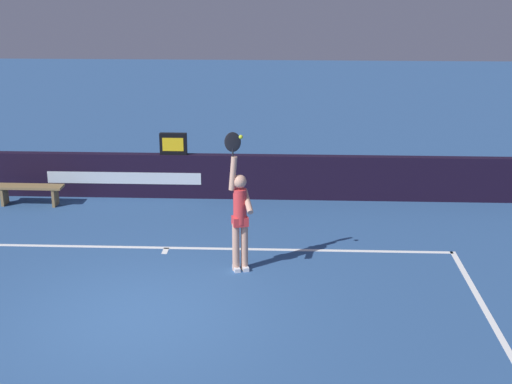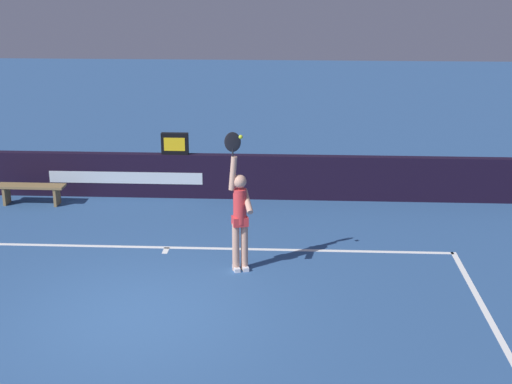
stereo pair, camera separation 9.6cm
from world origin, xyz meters
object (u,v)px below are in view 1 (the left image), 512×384
Objects in this scene: tennis_player at (240,214)px; courtside_bench_near at (29,190)px; tennis_ball at (241,137)px; speed_display at (173,144)px.

tennis_player reaches higher than courtside_bench_near.
courtside_bench_near is at bearing 145.92° from tennis_player.
courtside_bench_near is (-4.92, 3.45, -2.08)m from tennis_ball.
tennis_player is 36.06× the size of tennis_ball.
tennis_player reaches higher than speed_display.
courtside_bench_near is at bearing -167.36° from speed_display.
tennis_ball is at bearing -66.64° from speed_display.
speed_display is at bearing 113.67° from tennis_player.
tennis_player is 1.40m from tennis_ball.
tennis_player is at bearing 104.38° from tennis_ball.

